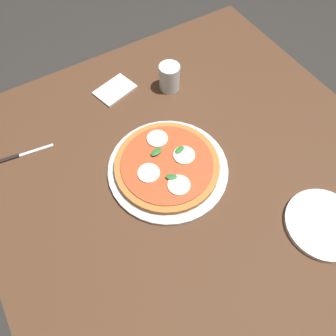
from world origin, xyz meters
The scene contains 8 objects.
ground_plane centered at (0.00, 0.00, 0.00)m, with size 6.00×6.00×0.00m, color #2D2B28.
dining_table centered at (0.00, 0.00, 0.63)m, with size 1.17×1.16×0.72m.
serving_tray centered at (-0.06, 0.02, 0.73)m, with size 0.35×0.35×0.01m, color silver.
pizza centered at (-0.06, 0.02, 0.74)m, with size 0.30×0.30×0.03m.
plate_white centered at (0.20, -0.34, 0.73)m, with size 0.20×0.20×0.01m, color white.
napkin centered at (-0.05, 0.39, 0.72)m, with size 0.13×0.09×0.01m, color white.
knife centered at (-0.42, 0.29, 0.72)m, with size 0.16×0.03×0.01m.
glass_cup centered at (0.12, 0.30, 0.76)m, with size 0.07×0.07×0.09m, color silver.
Camera 1 is at (-0.31, -0.40, 1.54)m, focal length 34.60 mm.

